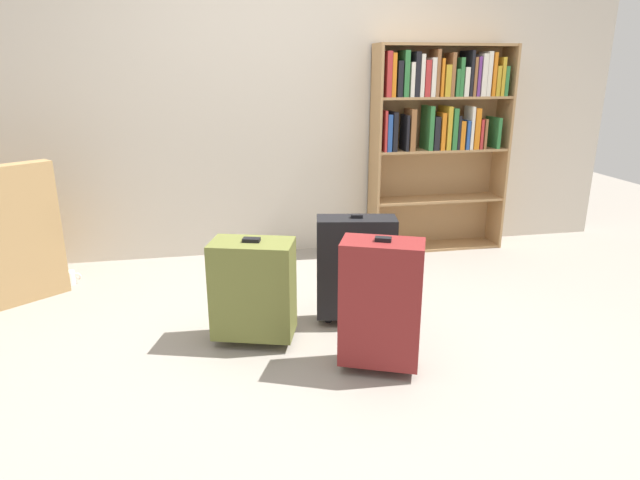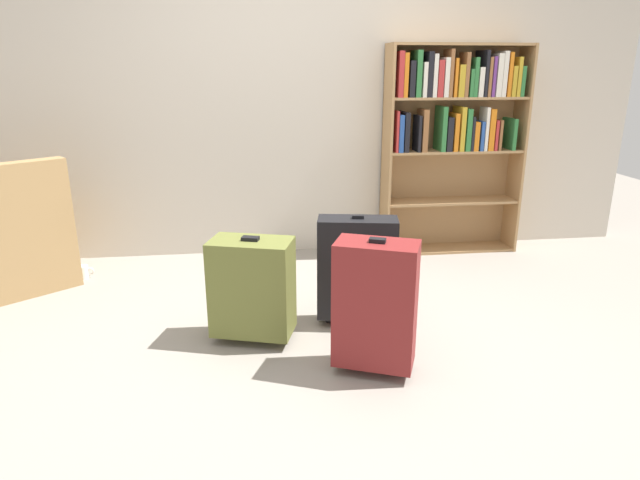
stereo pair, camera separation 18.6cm
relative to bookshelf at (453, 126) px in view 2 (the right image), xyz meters
name	(u,v)px [view 2 (the right image)]	position (x,y,z in m)	size (l,w,h in m)	color
ground_plane	(330,350)	(-1.22, -1.60, -1.02)	(9.80, 9.80, 0.00)	gray
back_wall	(297,90)	(-1.22, 0.19, 0.28)	(5.60, 0.10, 2.60)	beige
bookshelf	(453,126)	(0.00, 0.00, 0.00)	(1.11, 0.28, 1.65)	#A87F51
armchair	(9,243)	(-3.28, -0.41, -0.71)	(0.98, 0.98, 0.90)	#9E7A4C
mug	(83,272)	(-2.85, -0.31, -0.98)	(0.12, 0.08, 0.10)	white
suitcase_black	(357,268)	(-1.01, -1.28, -0.68)	(0.48, 0.27, 0.67)	black
suitcase_olive	(252,287)	(-1.63, -1.41, -0.71)	(0.50, 0.37, 0.61)	brown
suitcase_dark_red	(375,304)	(-1.03, -1.83, -0.66)	(0.45, 0.35, 0.70)	maroon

